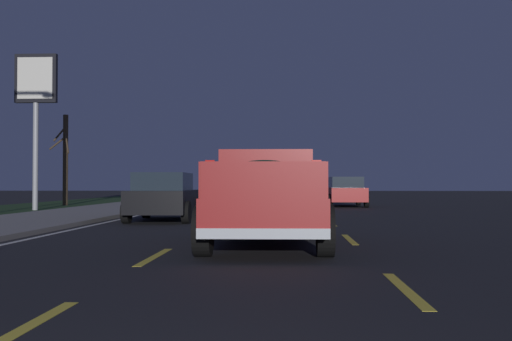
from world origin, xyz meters
name	(u,v)px	position (x,y,z in m)	size (l,w,h in m)	color
ground	(278,209)	(27.00, 0.00, 0.00)	(144.00, 144.00, 0.00)	black
sidewalk_shoulder	(123,207)	(27.00, 7.45, 0.06)	(108.00, 4.00, 0.12)	gray
grass_verge	(22,208)	(27.00, 12.45, 0.00)	(108.00, 6.00, 0.01)	#1E3819
lane_markings	(220,206)	(29.79, 3.09, 0.00)	(108.00, 7.04, 0.01)	yellow
pickup_truck	(266,195)	(9.70, 0.00, 0.98)	(5.46, 2.36, 1.87)	maroon
sedan_red	(345,191)	(30.09, -3.44, 0.78)	(4.44, 2.08, 1.54)	maroon
sedan_black	(164,196)	(17.47, 3.54, 0.78)	(4.45, 2.11, 1.54)	black
sedan_white	(228,189)	(40.86, 3.72, 0.78)	(4.40, 2.02, 1.54)	silver
gas_price_sign	(36,93)	(24.86, 10.89, 5.30)	(0.27, 1.90, 7.04)	#99999E
bare_tree_far	(65,157)	(31.03, 11.80, 2.65)	(2.04, 1.44, 4.99)	#423323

